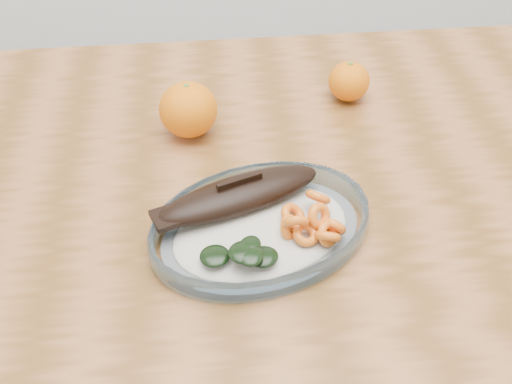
% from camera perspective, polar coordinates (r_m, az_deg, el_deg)
% --- Properties ---
extents(dining_table, '(1.20, 0.80, 0.75)m').
position_cam_1_polar(dining_table, '(0.96, 3.11, -3.01)').
color(dining_table, brown).
rests_on(dining_table, ground).
extents(plated_meal, '(0.64, 0.64, 0.08)m').
position_cam_1_polar(plated_meal, '(0.79, 0.38, -2.89)').
color(plated_meal, white).
rests_on(plated_meal, dining_table).
extents(orange_left, '(0.09, 0.09, 0.09)m').
position_cam_1_polar(orange_left, '(0.94, -6.04, 7.29)').
color(orange_left, orange).
rests_on(orange_left, dining_table).
extents(orange_right, '(0.06, 0.06, 0.06)m').
position_cam_1_polar(orange_right, '(1.04, 8.26, 9.71)').
color(orange_right, orange).
rests_on(orange_right, dining_table).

